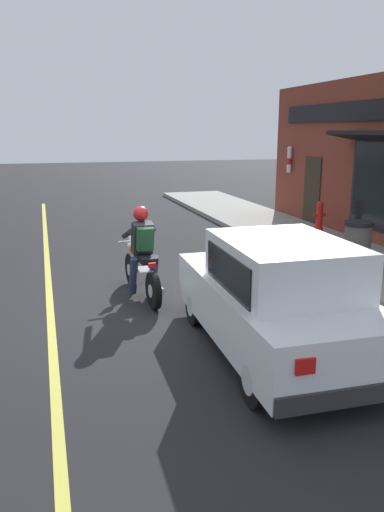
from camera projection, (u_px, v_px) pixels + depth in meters
ground_plane at (158, 301)px, 8.61m from camera, size 80.00×80.00×0.00m
sidewalk_curb at (313, 244)px, 12.69m from camera, size 2.60×22.00×0.14m
lane_stripe at (47, 265)px, 10.90m from camera, size 0.12×19.80×0.01m
motorcycle_with_rider at (142, 259)px, 8.70m from camera, size 0.60×2.02×1.62m
car_hatchback at (276, 298)px, 6.42m from camera, size 1.75×3.83×1.57m
trash_bin at (357, 246)px, 9.94m from camera, size 0.56×0.56×0.98m
fire_hydrant at (319, 217)px, 13.55m from camera, size 0.36×0.24×0.88m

